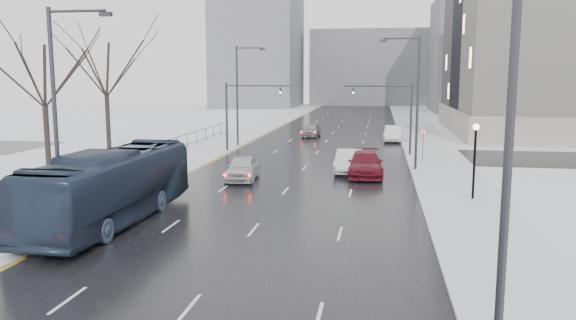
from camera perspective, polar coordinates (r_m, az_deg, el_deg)
The scene contains 25 objects.
road at distance 63.24m, azimuth 4.09°, elevation 2.10°, with size 16.00×150.00×0.04m, color black.
cross_road at distance 51.39m, azimuth 2.88°, elevation 0.63°, with size 130.00×10.00×0.04m, color black.
sidewalk_left at distance 65.02m, azimuth -5.17°, elevation 2.32°, with size 5.00×150.00×0.16m, color silver.
sidewalk_right at distance 63.17m, azimuth 13.62°, elevation 1.93°, with size 5.00×150.00×0.16m, color silver.
park_strip at distance 68.00m, azimuth -12.96°, elevation 2.39°, with size 14.00×150.00×0.12m, color white.
tree_park_d at distance 44.02m, azimuth -23.06°, elevation -1.41°, with size 8.75×8.75×12.50m, color black, non-canonical shape.
tree_park_e at distance 52.81m, azimuth -17.67°, elevation 0.42°, with size 9.45×9.45×13.50m, color black, non-canonical shape.
iron_fence at distance 38.05m, azimuth -20.22°, elevation -1.34°, with size 0.06×70.00×1.30m.
streetlight_r_near at distance 12.93m, azimuth 20.52°, elevation 1.46°, with size 2.95×0.25×10.00m.
streetlight_r_mid at distance 42.69m, azimuth 12.73°, elevation 6.36°, with size 2.95×0.25×10.00m.
streetlight_l_near at distance 26.51m, azimuth -22.20°, elevation 4.73°, with size 2.95×0.25×10.00m.
streetlight_l_far at distance 56.33m, azimuth -4.97°, elevation 7.02°, with size 2.95×0.25×10.00m.
lamppost_r_mid at distance 33.29m, azimuth 18.46°, elevation 0.95°, with size 0.36×0.36×4.28m.
mast_signal_right at distance 50.71m, azimuth 11.20°, elevation 5.01°, with size 6.10×0.33×6.50m.
mast_signal_left at distance 52.31m, azimuth -5.13°, elevation 5.24°, with size 6.10×0.33×6.50m.
no_uturn_sign at distance 46.98m, azimuth 13.57°, elevation 2.45°, with size 0.60×0.06×2.70m.
bldg_far_right at distance 119.77m, azimuth 20.32°, elevation 9.89°, with size 24.00×20.00×22.00m, color slate.
bldg_far_left at distance 130.73m, azimuth -3.03°, elevation 11.56°, with size 18.00×22.00×28.00m, color slate.
bldg_far_center at distance 142.62m, azimuth 8.71°, elevation 9.22°, with size 30.00×18.00×18.00m, color slate.
bus at distance 28.38m, azimuth -17.37°, elevation -2.55°, with size 2.99×12.79×3.56m, color #253248.
sedan_center_near at distance 38.37m, azimuth -4.64°, elevation -0.80°, with size 1.97×4.90×1.67m, color #BBBBC0.
sedan_right_near at distance 41.43m, azimuth 6.20°, elevation -0.12°, with size 1.79×5.14×1.70m, color silver.
sedan_right_far at distance 40.12m, azimuth 7.85°, elevation -0.42°, with size 2.40×5.90×1.71m, color #580F1B.
sedan_center_far at distance 65.65m, azimuth 2.40°, elevation 3.05°, with size 1.83×4.54×1.55m, color gray.
sedan_right_distant at distance 61.93m, azimuth 10.67°, elevation 2.65°, with size 1.80×5.17×1.70m, color white.
Camera 1 is at (5.63, -2.59, 7.09)m, focal length 35.00 mm.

